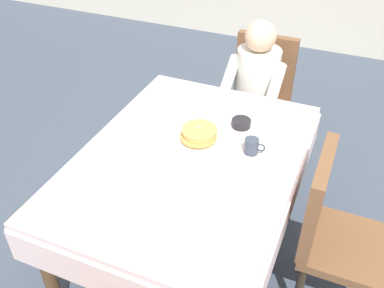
% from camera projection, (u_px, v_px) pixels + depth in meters
% --- Properties ---
extents(ground_plane, '(14.00, 14.00, 0.00)m').
position_uv_depth(ground_plane, '(189.00, 249.00, 2.68)').
color(ground_plane, '#3D4756').
extents(dining_table_main, '(1.12, 1.52, 0.74)m').
position_uv_depth(dining_table_main, '(189.00, 169.00, 2.29)').
color(dining_table_main, silver).
rests_on(dining_table_main, ground).
extents(chair_diner, '(0.44, 0.45, 0.93)m').
position_uv_depth(chair_diner, '(260.00, 91.00, 3.21)').
color(chair_diner, brown).
rests_on(chair_diner, ground).
extents(diner_person, '(0.40, 0.43, 1.12)m').
position_uv_depth(diner_person, '(255.00, 84.00, 3.01)').
color(diner_person, silver).
rests_on(diner_person, ground).
extents(chair_right_side, '(0.45, 0.44, 0.93)m').
position_uv_depth(chair_right_side, '(332.00, 227.00, 2.12)').
color(chair_right_side, brown).
rests_on(chair_right_side, ground).
extents(plate_breakfast, '(0.28, 0.28, 0.02)m').
position_uv_depth(plate_breakfast, '(199.00, 141.00, 2.33)').
color(plate_breakfast, white).
rests_on(plate_breakfast, dining_table_main).
extents(breakfast_stack, '(0.20, 0.21, 0.08)m').
position_uv_depth(breakfast_stack, '(199.00, 134.00, 2.31)').
color(breakfast_stack, tan).
rests_on(breakfast_stack, plate_breakfast).
extents(cup_coffee, '(0.11, 0.08, 0.08)m').
position_uv_depth(cup_coffee, '(252.00, 146.00, 2.24)').
color(cup_coffee, '#333D4C').
rests_on(cup_coffee, dining_table_main).
extents(bowl_butter, '(0.11, 0.11, 0.04)m').
position_uv_depth(bowl_butter, '(241.00, 123.00, 2.45)').
color(bowl_butter, black).
rests_on(bowl_butter, dining_table_main).
extents(fork_left_of_plate, '(0.02, 0.18, 0.00)m').
position_uv_depth(fork_left_of_plate, '(166.00, 135.00, 2.38)').
color(fork_left_of_plate, silver).
rests_on(fork_left_of_plate, dining_table_main).
extents(knife_right_of_plate, '(0.04, 0.20, 0.00)m').
position_uv_depth(knife_right_of_plate, '(231.00, 152.00, 2.26)').
color(knife_right_of_plate, silver).
rests_on(knife_right_of_plate, dining_table_main).
extents(spoon_near_edge, '(0.15, 0.06, 0.00)m').
position_uv_depth(spoon_near_edge, '(169.00, 181.00, 2.08)').
color(spoon_near_edge, silver).
rests_on(spoon_near_edge, dining_table_main).
extents(napkin_folded, '(0.18, 0.13, 0.01)m').
position_uv_depth(napkin_folded, '(142.00, 145.00, 2.31)').
color(napkin_folded, white).
rests_on(napkin_folded, dining_table_main).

